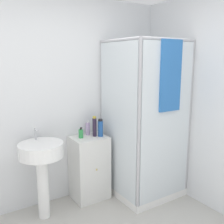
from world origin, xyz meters
name	(u,v)px	position (x,y,z in m)	size (l,w,h in m)	color
wall_back	(36,104)	(0.00, 1.70, 1.25)	(6.40, 0.06, 2.50)	silver
shower_enclosure	(144,153)	(1.20, 1.17, 0.57)	(0.83, 0.86, 1.99)	white
vanity_cabinet	(89,167)	(0.57, 1.48, 0.41)	(0.43, 0.38, 0.81)	silver
sink	(42,160)	(-0.07, 1.38, 0.68)	(0.48, 0.48, 1.00)	white
soap_dispenser	(81,134)	(0.47, 1.50, 0.87)	(0.06, 0.06, 0.14)	green
shampoo_bottle_tall_black	(95,127)	(0.64, 1.47, 0.94)	(0.05, 0.05, 0.25)	#281E33
shampoo_bottle_blue	(100,128)	(0.70, 1.43, 0.92)	(0.06, 0.06, 0.22)	#1E4C93
lotion_bottle_white	(88,129)	(0.60, 1.57, 0.89)	(0.05, 0.06, 0.19)	#B299C6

